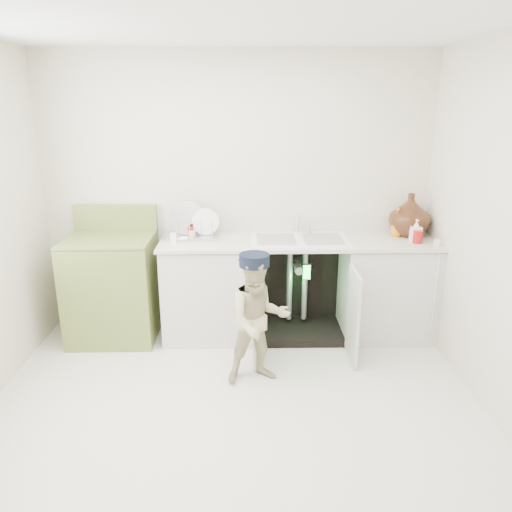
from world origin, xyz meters
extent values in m
plane|color=silver|center=(0.00, 0.00, 0.00)|extent=(3.50, 3.50, 0.00)
cube|color=beige|center=(0.00, 1.50, 1.25)|extent=(3.50, 2.50, 0.02)
cube|color=beige|center=(0.00, -1.50, 1.25)|extent=(3.50, 2.50, 0.02)
cube|color=beige|center=(1.75, 0.00, 1.25)|extent=(2.50, 3.00, 0.02)
plane|color=white|center=(0.00, 0.00, 2.50)|extent=(3.50, 3.50, 0.00)
cube|color=silver|center=(-0.25, 1.20, 0.43)|extent=(0.80, 0.60, 0.86)
cube|color=silver|center=(1.35, 1.20, 0.43)|extent=(0.80, 0.60, 0.86)
cube|color=black|center=(0.55, 1.47, 0.43)|extent=(0.80, 0.06, 0.86)
cube|color=black|center=(0.55, 1.20, 0.03)|extent=(0.80, 0.60, 0.06)
cylinder|color=gray|center=(0.48, 1.30, 0.45)|extent=(0.05, 0.05, 0.70)
cylinder|color=gray|center=(0.62, 1.30, 0.45)|extent=(0.05, 0.05, 0.70)
cylinder|color=gray|center=(0.55, 1.25, 0.62)|extent=(0.07, 0.18, 0.07)
cube|color=silver|center=(0.15, 0.70, 0.40)|extent=(0.03, 0.40, 0.76)
cube|color=silver|center=(0.95, 0.70, 0.40)|extent=(0.02, 0.40, 0.76)
cube|color=silver|center=(0.55, 1.20, 0.89)|extent=(2.44, 0.64, 0.03)
cube|color=silver|center=(0.55, 1.49, 0.98)|extent=(2.44, 0.02, 0.15)
cube|color=white|center=(0.55, 1.20, 0.90)|extent=(0.85, 0.55, 0.02)
cube|color=gray|center=(0.34, 1.20, 0.91)|extent=(0.34, 0.40, 0.01)
cube|color=gray|center=(0.76, 1.20, 0.91)|extent=(0.34, 0.40, 0.01)
cylinder|color=silver|center=(0.55, 1.42, 0.99)|extent=(0.03, 0.03, 0.17)
cylinder|color=silver|center=(0.55, 1.36, 1.06)|extent=(0.02, 0.14, 0.02)
cylinder|color=silver|center=(0.66, 1.42, 0.94)|extent=(0.04, 0.04, 0.06)
cylinder|color=white|center=(1.68, 0.89, 0.55)|extent=(0.01, 0.01, 0.70)
cube|color=white|center=(1.68, 0.98, 0.93)|extent=(0.04, 0.02, 0.06)
cube|color=silver|center=(-0.41, 1.32, 0.91)|extent=(0.49, 0.33, 0.02)
cylinder|color=silver|center=(-0.45, 1.34, 1.00)|extent=(0.30, 0.11, 0.29)
cylinder|color=white|center=(-0.28, 1.32, 0.99)|extent=(0.24, 0.06, 0.24)
cylinder|color=silver|center=(-0.61, 1.22, 0.99)|extent=(0.01, 0.01, 0.14)
cylinder|color=silver|center=(-0.51, 1.22, 0.99)|extent=(0.01, 0.01, 0.14)
cylinder|color=silver|center=(-0.41, 1.22, 0.99)|extent=(0.01, 0.01, 0.14)
cylinder|color=silver|center=(-0.31, 1.22, 0.99)|extent=(0.01, 0.01, 0.14)
cylinder|color=silver|center=(-0.21, 1.22, 0.99)|extent=(0.01, 0.01, 0.14)
imported|color=#471E14|center=(1.55, 1.34, 1.09)|extent=(0.36, 0.36, 0.38)
imported|color=orange|center=(1.43, 1.30, 1.03)|extent=(0.10, 0.10, 0.26)
imported|color=white|center=(1.55, 1.14, 1.00)|extent=(0.09, 0.09, 0.19)
cylinder|color=#AD110E|center=(1.55, 1.08, 0.96)|extent=(0.08, 0.08, 0.11)
cylinder|color=#B71C0F|center=(-0.41, 1.28, 0.95)|extent=(0.05, 0.05, 0.10)
cylinder|color=beige|center=(-0.39, 1.20, 0.94)|extent=(0.06, 0.06, 0.08)
cylinder|color=black|center=(-0.41, 1.32, 0.96)|extent=(0.04, 0.04, 0.12)
cube|color=white|center=(-0.54, 1.10, 0.95)|extent=(0.05, 0.05, 0.09)
cube|color=olive|center=(-1.11, 1.18, 0.45)|extent=(0.75, 0.65, 0.91)
cube|color=olive|center=(-1.11, 1.18, 0.92)|extent=(0.75, 0.65, 0.02)
cube|color=olive|center=(-1.11, 1.46, 1.05)|extent=(0.75, 0.06, 0.24)
cylinder|color=black|center=(-1.30, 1.02, 0.92)|extent=(0.17, 0.17, 0.02)
cylinder|color=silver|center=(-1.30, 1.02, 0.93)|extent=(0.20, 0.20, 0.01)
cylinder|color=black|center=(-1.30, 1.33, 0.92)|extent=(0.17, 0.17, 0.02)
cylinder|color=silver|center=(-1.30, 1.33, 0.93)|extent=(0.20, 0.20, 0.01)
cylinder|color=black|center=(-0.92, 1.02, 0.92)|extent=(0.17, 0.17, 0.02)
cylinder|color=silver|center=(-0.92, 1.02, 0.93)|extent=(0.20, 0.20, 0.01)
cylinder|color=black|center=(-0.92, 1.33, 0.92)|extent=(0.17, 0.17, 0.02)
cylinder|color=silver|center=(-0.92, 1.33, 0.93)|extent=(0.20, 0.20, 0.01)
imported|color=#C7BB8F|center=(0.17, 0.40, 0.50)|extent=(0.57, 0.49, 1.00)
cylinder|color=black|center=(0.17, 0.40, 0.97)|extent=(0.27, 0.27, 0.09)
cube|color=black|center=(0.15, 0.50, 0.94)|extent=(0.19, 0.13, 0.01)
cube|color=black|center=(0.58, 0.86, 0.72)|extent=(0.07, 0.01, 0.14)
cube|color=#26F23F|center=(0.58, 0.85, 0.72)|extent=(0.06, 0.00, 0.12)
camera|label=1|loc=(0.10, -3.01, 2.08)|focal=35.00mm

